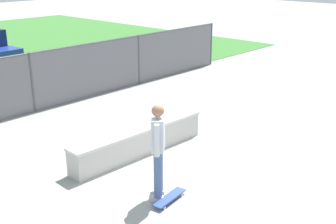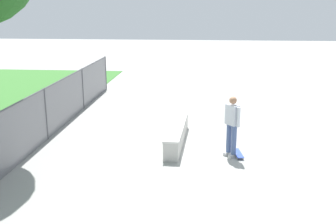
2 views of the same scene
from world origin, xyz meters
TOP-DOWN VIEW (x-y plane):
  - ground_plane at (0.00, 0.00)m, footprint 80.00×80.00m
  - concrete_ledge at (0.07, 0.68)m, footprint 3.59×0.61m
  - skateboarder at (-1.05, -1.00)m, footprint 0.49×0.44m
  - skateboard at (-0.99, -1.23)m, footprint 0.82×0.30m
  - chainlink_fence at (0.00, 5.02)m, footprint 16.86×0.07m

SIDE VIEW (x-z plane):
  - ground_plane at x=0.00m, z-range 0.00..0.00m
  - skateboard at x=-0.99m, z-range 0.03..0.12m
  - concrete_ledge at x=0.07m, z-range 0.00..0.63m
  - chainlink_fence at x=0.00m, z-range 0.08..1.83m
  - skateboarder at x=-1.05m, z-range 0.10..1.92m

